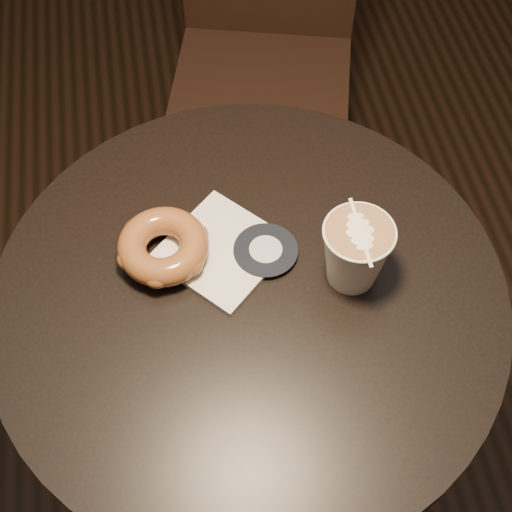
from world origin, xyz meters
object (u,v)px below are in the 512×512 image
object	(u,v)px
cafe_table	(250,354)
latte_cup	(355,254)
chair	(266,20)
doughnut	(163,246)
pastry_bag	(222,250)

from	to	relation	value
cafe_table	latte_cup	distance (m)	0.29
chair	latte_cup	bearing A→B (deg)	-76.46
chair	doughnut	size ratio (longest dim) A/B	7.92
doughnut	latte_cup	distance (m)	0.26
chair	pastry_bag	bearing A→B (deg)	-89.64
pastry_bag	latte_cup	distance (m)	0.19
chair	doughnut	world-z (taller)	chair
cafe_table	pastry_bag	distance (m)	0.22
latte_cup	chair	bearing A→B (deg)	88.10
pastry_bag	doughnut	distance (m)	0.08
cafe_table	latte_cup	world-z (taller)	latte_cup
cafe_table	doughnut	bearing A→B (deg)	145.92
chair	cafe_table	bearing A→B (deg)	-86.55
chair	pastry_bag	size ratio (longest dim) A/B	6.72
pastry_bag	doughnut	world-z (taller)	doughnut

